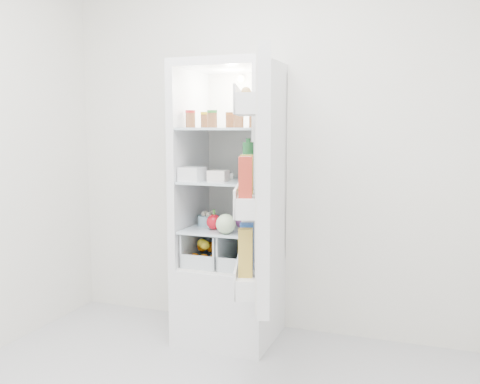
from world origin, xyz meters
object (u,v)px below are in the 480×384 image
at_px(refrigerator, 232,238).
at_px(fridge_door, 259,185).
at_px(mushroom_bowl, 209,221).
at_px(red_cabbage, 247,219).

relative_size(refrigerator, fridge_door, 1.38).
xyz_separation_m(refrigerator, fridge_door, (0.39, -0.62, 0.43)).
xyz_separation_m(mushroom_bowl, fridge_door, (0.53, -0.57, 0.31)).
bearing_deg(refrigerator, red_cabbage, -42.45).
bearing_deg(mushroom_bowl, red_cabbage, -15.85).
relative_size(red_cabbage, fridge_door, 0.12).
relative_size(red_cabbage, mushroom_bowl, 1.04).
distance_m(red_cabbage, fridge_door, 0.60).
xyz_separation_m(red_cabbage, fridge_door, (0.23, -0.48, 0.27)).
relative_size(refrigerator, mushroom_bowl, 12.50).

